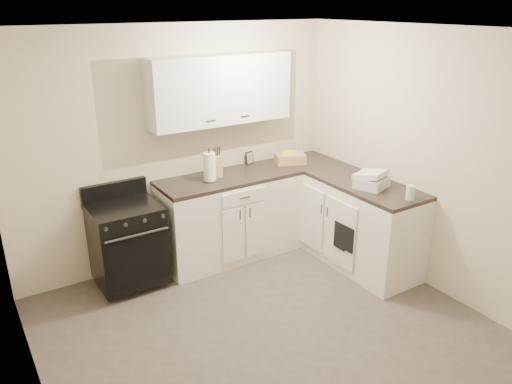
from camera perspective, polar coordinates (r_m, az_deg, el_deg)
floor at (r=4.45m, az=2.12°, el=-16.19°), size 3.60×3.60×0.00m
ceiling at (r=3.55m, az=2.68°, el=17.92°), size 3.60×3.60×0.00m
wall_back at (r=5.33m, az=-8.74°, el=5.05°), size 3.60×0.00×3.60m
wall_right at (r=5.02m, az=19.55°, el=3.09°), size 0.00×3.60×3.60m
wall_left at (r=3.25m, az=-24.97°, el=-7.40°), size 0.00×3.60×3.60m
wall_front at (r=2.73m, az=25.02°, el=-13.09°), size 3.60×0.00×3.60m
base_cabinets_back at (r=5.52m, az=-2.98°, el=-2.98°), size 1.55×0.60×0.90m
base_cabinets_right at (r=5.62m, az=9.94°, el=-2.83°), size 0.60×1.90×0.90m
countertop_back at (r=5.35m, az=-3.08°, el=1.63°), size 1.55×0.60×0.04m
countertop_right at (r=5.45m, az=10.24°, el=1.70°), size 0.60×1.90×0.04m
upper_cabinets at (r=5.25m, az=-4.10°, el=11.61°), size 1.55×0.30×0.70m
stove at (r=5.08m, az=-14.41°, el=-5.74°), size 0.66×0.56×0.79m
knife_block at (r=5.30m, az=-4.45°, el=2.95°), size 0.13×0.13×0.23m
paper_towel at (r=5.17m, az=-5.33°, el=2.87°), size 0.17×0.17×0.30m
picture_frame at (r=5.73m, az=-0.74°, el=3.95°), size 0.12×0.07×0.14m
wicker_basket at (r=5.77m, az=3.93°, el=3.85°), size 0.39×0.33×0.11m
countertop_grill at (r=5.13m, az=13.07°, el=1.10°), size 0.36×0.35×0.11m
glass_jar at (r=4.90m, az=17.24°, el=-0.06°), size 0.10×0.10×0.14m
oven_mitt_near at (r=5.13m, az=10.51°, el=-5.33°), size 0.02×0.15×0.27m
oven_mitt_far at (r=5.22m, az=9.58°, el=-4.96°), size 0.02×0.17×0.29m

